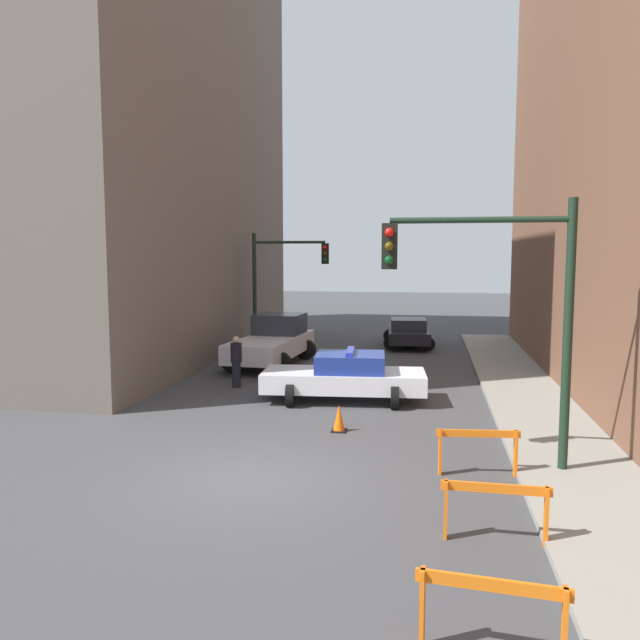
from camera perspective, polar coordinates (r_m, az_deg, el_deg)
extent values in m
plane|color=#424244|center=(12.31, -6.34, -14.27)|extent=(120.00, 120.00, 0.00)
cube|color=gray|center=(12.21, 23.93, -14.65)|extent=(2.40, 44.00, 0.12)
cube|color=#6B6056|center=(29.91, -21.98, 16.56)|extent=(14.00, 20.00, 19.91)
cylinder|color=black|center=(12.77, 21.71, -1.35)|extent=(0.18, 0.18, 5.20)
cylinder|color=black|center=(12.45, 14.34, 8.86)|extent=(3.40, 0.12, 0.12)
cube|color=black|center=(12.42, 6.38, 6.71)|extent=(0.30, 0.22, 0.90)
sphere|color=red|center=(12.28, 6.36, 7.98)|extent=(0.18, 0.18, 0.18)
sphere|color=#4C3D0C|center=(12.28, 6.34, 6.72)|extent=(0.18, 0.18, 0.18)
sphere|color=#0C4219|center=(12.28, 6.33, 5.46)|extent=(0.18, 0.18, 0.18)
cylinder|color=black|center=(28.05, -5.99, 2.58)|extent=(0.18, 0.18, 5.20)
cylinder|color=black|center=(27.61, -2.82, 7.12)|extent=(3.20, 0.12, 0.12)
cube|color=black|center=(27.30, 0.48, 6.09)|extent=(0.30, 0.22, 0.90)
sphere|color=red|center=(27.15, 0.43, 6.66)|extent=(0.18, 0.18, 0.18)
sphere|color=#4C3D0C|center=(27.15, 0.43, 6.09)|extent=(0.18, 0.18, 0.18)
sphere|color=#0C4219|center=(27.15, 0.43, 5.52)|extent=(0.18, 0.18, 0.18)
cube|color=white|center=(18.27, 2.19, -5.54)|extent=(4.83, 2.22, 0.55)
cube|color=navy|center=(18.16, 2.79, -3.89)|extent=(2.10, 1.78, 0.52)
cylinder|color=black|center=(17.64, -2.73, -6.88)|extent=(0.27, 0.68, 0.66)
cylinder|color=black|center=(19.29, -2.02, -5.76)|extent=(0.27, 0.68, 0.66)
cylinder|color=black|center=(17.48, 6.84, -7.03)|extent=(0.27, 0.68, 0.66)
cylinder|color=black|center=(19.14, 6.71, -5.89)|extent=(0.27, 0.68, 0.66)
cube|color=#2633BF|center=(18.11, 2.79, -2.90)|extent=(0.31, 1.40, 0.12)
cube|color=silver|center=(24.11, -4.50, -2.38)|extent=(2.43, 5.54, 0.70)
cube|color=#2D333D|center=(25.03, -3.71, -0.34)|extent=(1.97, 1.87, 0.80)
cylinder|color=black|center=(26.03, -5.20, -2.55)|extent=(0.82, 0.32, 0.80)
cylinder|color=black|center=(25.47, -1.30, -2.71)|extent=(0.82, 0.32, 0.80)
cylinder|color=black|center=(22.94, -8.04, -3.74)|extent=(0.82, 0.32, 0.80)
cylinder|color=black|center=(22.31, -3.66, -3.97)|extent=(0.82, 0.32, 0.80)
cube|color=black|center=(29.33, 8.04, -1.28)|extent=(2.13, 4.43, 0.52)
cube|color=#232833|center=(29.10, 8.07, -0.35)|extent=(1.72, 1.92, 0.48)
cylinder|color=black|center=(30.66, 6.38, -1.44)|extent=(0.64, 0.27, 0.62)
cylinder|color=black|center=(30.73, 9.47, -1.46)|extent=(0.64, 0.27, 0.62)
cylinder|color=black|center=(28.02, 6.46, -2.14)|extent=(0.64, 0.27, 0.62)
cylinder|color=black|center=(28.09, 9.84, -2.17)|extent=(0.64, 0.27, 0.62)
cylinder|color=black|center=(20.31, -7.65, -4.97)|extent=(0.39, 0.39, 0.82)
cylinder|color=black|center=(20.19, -7.68, -2.97)|extent=(0.50, 0.50, 0.62)
sphere|color=tan|center=(20.13, -7.69, -1.79)|extent=(0.31, 0.31, 0.22)
cube|color=orange|center=(7.29, 15.47, -22.30)|extent=(1.60, 0.22, 0.14)
cube|color=orange|center=(7.50, 9.33, -24.58)|extent=(0.07, 0.16, 0.90)
cube|color=orange|center=(7.51, 21.45, -24.90)|extent=(0.07, 0.16, 0.90)
cube|color=orange|center=(9.86, 15.79, -14.59)|extent=(1.60, 0.09, 0.14)
cube|color=orange|center=(9.96, 11.41, -16.60)|extent=(0.05, 0.16, 0.90)
cube|color=orange|center=(10.08, 19.98, -16.57)|extent=(0.05, 0.16, 0.90)
cube|color=orange|center=(12.56, 14.27, -10.02)|extent=(1.60, 0.21, 0.14)
cube|color=orange|center=(12.57, 10.92, -11.75)|extent=(0.07, 0.16, 0.90)
cube|color=orange|center=(12.82, 17.46, -11.57)|extent=(0.07, 0.16, 0.90)
cube|color=black|center=(15.32, 1.74, -10.07)|extent=(0.36, 0.36, 0.04)
cone|color=#F2600C|center=(15.23, 1.75, -8.88)|extent=(0.28, 0.28, 0.62)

